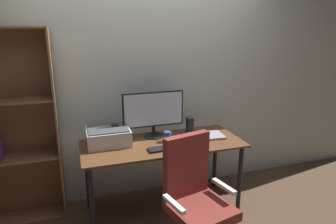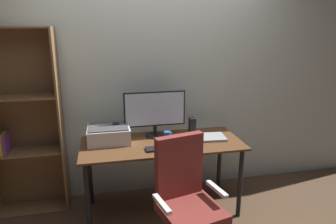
{
  "view_description": "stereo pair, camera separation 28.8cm",
  "coord_description": "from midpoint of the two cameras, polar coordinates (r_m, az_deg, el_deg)",
  "views": [
    {
      "loc": [
        -0.8,
        -2.61,
        1.83
      ],
      "look_at": [
        0.07,
        0.03,
        1.04
      ],
      "focal_mm": 32.27,
      "sensor_mm": 36.0,
      "label": 1
    },
    {
      "loc": [
        -0.52,
        -2.68,
        1.83
      ],
      "look_at": [
        0.07,
        0.03,
        1.04
      ],
      "focal_mm": 32.27,
      "sensor_mm": 36.0,
      "label": 2
    }
  ],
  "objects": [
    {
      "name": "keyboard",
      "position": [
        2.78,
        1.75,
        -6.93
      ],
      "size": [
        0.29,
        0.12,
        0.02
      ],
      "primitive_type": "cube",
      "rotation": [
        0.0,
        0.0,
        0.04
      ],
      "color": "black",
      "rests_on": "desk"
    },
    {
      "name": "back_wall",
      "position": [
        3.26,
        -0.34,
        6.62
      ],
      "size": [
        6.4,
        0.1,
        2.6
      ],
      "primitive_type": "cube",
      "color": "beige",
      "rests_on": "ground"
    },
    {
      "name": "mouse",
      "position": [
        2.85,
        6.22,
        -6.25
      ],
      "size": [
        0.06,
        0.1,
        0.03
      ],
      "primitive_type": "cube",
      "rotation": [
        0.0,
        0.0,
        -0.08
      ],
      "color": "black",
      "rests_on": "desk"
    },
    {
      "name": "printer",
      "position": [
        2.96,
        -8.4,
        -4.15
      ],
      "size": [
        0.4,
        0.34,
        0.16
      ],
      "color": "silver",
      "rests_on": "desk"
    },
    {
      "name": "speaker_right",
      "position": [
        3.16,
        7.2,
        -2.65
      ],
      "size": [
        0.06,
        0.07,
        0.17
      ],
      "primitive_type": "cube",
      "color": "black",
      "rests_on": "desk"
    },
    {
      "name": "coffee_mug",
      "position": [
        2.96,
        2.69,
        -4.66
      ],
      "size": [
        0.09,
        0.07,
        0.1
      ],
      "color": "#285193",
      "rests_on": "desk"
    },
    {
      "name": "office_chair",
      "position": [
        2.5,
        7.01,
        -17.37
      ],
      "size": [
        0.57,
        0.55,
        1.01
      ],
      "rotation": [
        0.0,
        0.0,
        0.23
      ],
      "color": "silver",
      "rests_on": "ground"
    },
    {
      "name": "ground_plane",
      "position": [
        3.28,
        1.58,
        -17.91
      ],
      "size": [
        12.0,
        12.0,
        0.0
      ],
      "primitive_type": "plane",
      "color": "#4C3826"
    },
    {
      "name": "laptop",
      "position": [
        3.08,
        10.42,
        -4.76
      ],
      "size": [
        0.34,
        0.26,
        0.02
      ],
      "primitive_type": "cube",
      "rotation": [
        0.0,
        0.0,
        -0.09
      ],
      "color": "#99999E",
      "rests_on": "desk"
    },
    {
      "name": "monitor",
      "position": [
        3.01,
        0.22,
        0.18
      ],
      "size": [
        0.62,
        0.2,
        0.47
      ],
      "color": "black",
      "rests_on": "desk"
    },
    {
      "name": "speaker_left",
      "position": [
        3.01,
        -7.08,
        -3.66
      ],
      "size": [
        0.06,
        0.07,
        0.17
      ],
      "primitive_type": "cube",
      "color": "black",
      "rests_on": "desk"
    },
    {
      "name": "bookshelf",
      "position": [
        3.19,
        -23.58,
        -2.46
      ],
      "size": [
        0.71,
        0.28,
        1.82
      ],
      "color": "brown",
      "rests_on": "ground"
    },
    {
      "name": "desk",
      "position": [
        2.97,
        1.68,
        -7.41
      ],
      "size": [
        1.55,
        0.66,
        0.74
      ],
      "color": "#56351E",
      "rests_on": "ground"
    }
  ]
}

